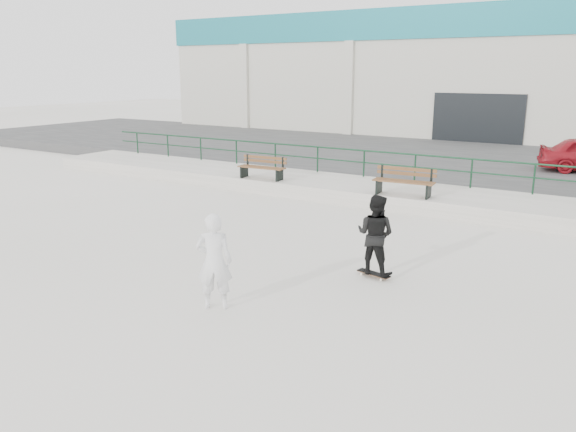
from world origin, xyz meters
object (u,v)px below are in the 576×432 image
Objects in this scene: bench_right at (404,182)px; standing_skater at (375,234)px; skateboard at (374,274)px; bench_left at (262,168)px; seated_skater at (214,261)px.

bench_right is 6.40m from standing_skater.
standing_skater is at bearing 12.22° from skateboard.
bench_left is 9.45m from standing_skater.
seated_skater reaches higher than skateboard.
standing_skater reaches higher than bench_right.
bench_left is 0.99× the size of seated_skater.
bench_right is 9.33m from seated_skater.
seated_skater is (-1.93, -3.13, -0.04)m from standing_skater.
bench_right reaches higher than bench_left.
standing_skater is at bearing -44.92° from bench_left.
skateboard is at bearing 2.01° from standing_skater.
skateboard is 3.78m from seated_skater.
bench_right is at bearing 116.88° from skateboard.
standing_skater is (1.62, -6.19, 0.03)m from bench_right.
bench_left is 1.05× the size of standing_skater.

